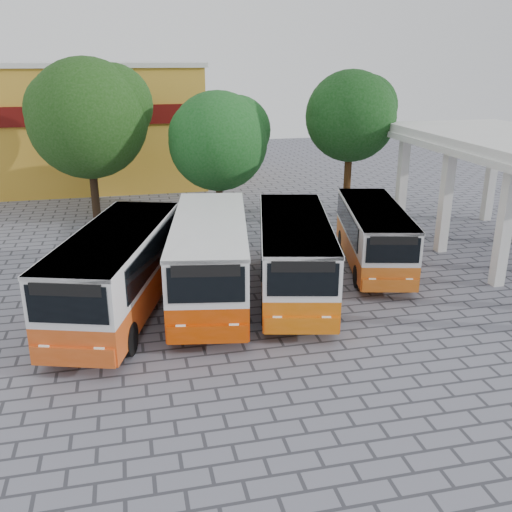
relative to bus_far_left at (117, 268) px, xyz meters
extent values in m
plane|color=slate|center=(6.90, -2.30, -1.78)|extent=(90.00, 90.00, 0.00)
cube|color=silver|center=(14.75, 8.20, 0.72)|extent=(0.45, 0.45, 5.00)
cube|color=silver|center=(20.05, 8.20, 0.72)|extent=(0.45, 0.45, 5.00)
cube|color=gold|center=(-4.10, 23.70, 2.22)|extent=(20.00, 10.00, 8.00)
cube|color=#590C0A|center=(-4.10, 18.60, 3.42)|extent=(20.00, 0.20, 1.20)
cube|color=silver|center=(-4.10, 23.70, 6.37)|extent=(20.40, 10.40, 0.30)
cube|color=#D74E15|center=(0.00, 0.01, -0.82)|extent=(5.00, 8.86, 1.11)
cube|color=white|center=(0.00, 0.01, 0.52)|extent=(5.00, 8.86, 1.56)
cube|color=white|center=(0.00, 0.01, 1.23)|extent=(5.05, 8.87, 0.13)
cube|color=black|center=(-1.29, 0.01, 0.53)|extent=(2.17, 6.68, 1.11)
cube|color=black|center=(1.29, 0.01, 0.53)|extent=(2.17, 6.68, 1.11)
cube|color=black|center=(0.00, -4.25, 0.53)|extent=(2.19, 0.74, 1.11)
cube|color=black|center=(0.00, -4.25, 0.98)|extent=(1.94, 0.67, 0.36)
cylinder|color=black|center=(-1.15, -2.75, -1.25)|extent=(0.30, 1.06, 1.06)
cylinder|color=black|center=(1.15, -2.75, -1.25)|extent=(0.30, 1.06, 1.06)
cylinder|color=black|center=(-1.15, 2.77, -1.25)|extent=(0.30, 1.06, 1.06)
cylinder|color=black|center=(1.15, 2.77, -1.25)|extent=(0.30, 1.06, 1.06)
cube|color=#CA3B00|center=(3.35, 0.69, -0.81)|extent=(4.02, 8.88, 1.12)
cube|color=white|center=(3.35, 0.69, 0.54)|extent=(4.02, 8.88, 1.57)
cube|color=white|center=(3.35, 0.69, 1.26)|extent=(4.07, 8.89, 0.13)
cube|color=black|center=(2.04, 0.69, 0.56)|extent=(1.28, 6.97, 1.12)
cube|color=black|center=(4.65, 0.69, 0.56)|extent=(1.28, 6.97, 1.12)
cube|color=black|center=(3.35, -3.62, 0.56)|extent=(2.28, 0.45, 1.12)
cube|color=black|center=(3.35, -3.62, 1.01)|extent=(2.01, 0.41, 0.36)
cylinder|color=black|center=(2.19, -2.10, -1.24)|extent=(0.30, 1.07, 1.07)
cylinder|color=black|center=(4.50, -2.10, -1.24)|extent=(0.30, 1.07, 1.07)
cylinder|color=black|center=(2.19, 3.47, -1.24)|extent=(0.30, 1.07, 1.07)
cylinder|color=black|center=(4.50, 3.47, -1.24)|extent=(0.30, 1.07, 1.07)
cube|color=#DB6108|center=(6.51, 0.46, -0.85)|extent=(4.25, 8.55, 1.08)
cube|color=white|center=(6.51, 0.46, 0.44)|extent=(4.25, 8.55, 1.51)
cube|color=white|center=(6.51, 0.46, 1.13)|extent=(4.30, 8.56, 0.12)
cube|color=black|center=(5.26, 0.46, 0.46)|extent=(1.58, 6.61, 1.08)
cube|color=black|center=(7.77, 0.46, 0.46)|extent=(1.58, 6.61, 1.08)
cube|color=black|center=(6.51, -3.67, 0.46)|extent=(2.16, 0.55, 1.08)
cube|color=black|center=(6.51, -3.67, 0.89)|extent=(1.91, 0.50, 0.35)
cylinder|color=black|center=(5.41, -2.21, -1.27)|extent=(0.29, 1.03, 1.03)
cylinder|color=black|center=(7.62, -2.21, -1.27)|extent=(0.29, 1.03, 1.03)
cylinder|color=black|center=(5.41, 3.12, -1.27)|extent=(0.29, 1.03, 1.03)
cylinder|color=black|center=(7.62, 3.12, -1.27)|extent=(0.29, 1.03, 1.03)
cube|color=#D56016|center=(10.72, 2.62, -0.95)|extent=(3.86, 7.64, 0.96)
cube|color=white|center=(10.72, 2.62, 0.20)|extent=(3.86, 7.64, 1.35)
cube|color=white|center=(10.72, 2.62, 0.82)|extent=(3.90, 7.65, 0.11)
cube|color=black|center=(9.60, 2.62, 0.22)|extent=(1.47, 5.89, 0.96)
cube|color=black|center=(11.83, 2.62, 0.22)|extent=(1.47, 5.89, 0.96)
cube|color=black|center=(10.72, -1.07, 0.22)|extent=(1.93, 0.51, 0.96)
cube|color=black|center=(10.72, -1.07, 0.60)|extent=(1.71, 0.47, 0.31)
cylinder|color=black|center=(9.73, 0.24, -1.32)|extent=(0.26, 0.92, 0.92)
cylinder|color=black|center=(11.70, 0.24, -1.32)|extent=(0.26, 0.92, 0.92)
cylinder|color=black|center=(9.73, 5.00, -1.32)|extent=(0.26, 0.92, 0.92)
cylinder|color=black|center=(11.70, 5.00, -1.32)|extent=(0.26, 0.92, 0.92)
cylinder|color=#322216|center=(-1.26, 13.59, 0.26)|extent=(0.45, 0.45, 4.08)
sphere|color=#173F0D|center=(-1.26, 13.59, 3.73)|extent=(6.44, 6.44, 6.44)
sphere|color=#173F0D|center=(0.03, 13.89, 4.38)|extent=(4.51, 4.51, 4.51)
sphere|color=#173F0D|center=(-2.39, 13.39, 4.22)|extent=(4.19, 4.19, 4.19)
cylinder|color=#4C3823|center=(5.53, 11.80, -0.15)|extent=(0.39, 0.39, 3.26)
sphere|color=#144F17|center=(5.53, 11.80, 2.56)|extent=(5.37, 5.37, 5.37)
sphere|color=#144F17|center=(6.61, 12.10, 3.09)|extent=(3.76, 3.76, 3.76)
sphere|color=#144F17|center=(4.59, 11.60, 2.96)|extent=(3.49, 3.49, 3.49)
cylinder|color=#462A12|center=(12.66, 10.68, 0.17)|extent=(0.41, 0.41, 3.90)
sphere|color=#0B340B|center=(12.66, 10.68, 3.84)|extent=(4.92, 4.92, 4.92)
sphere|color=#0B340B|center=(13.65, 10.98, 4.33)|extent=(3.44, 3.44, 3.44)
sphere|color=#0B340B|center=(11.80, 10.48, 4.21)|extent=(3.20, 3.20, 3.20)
camera|label=1|loc=(0.55, -19.03, 6.95)|focal=40.00mm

